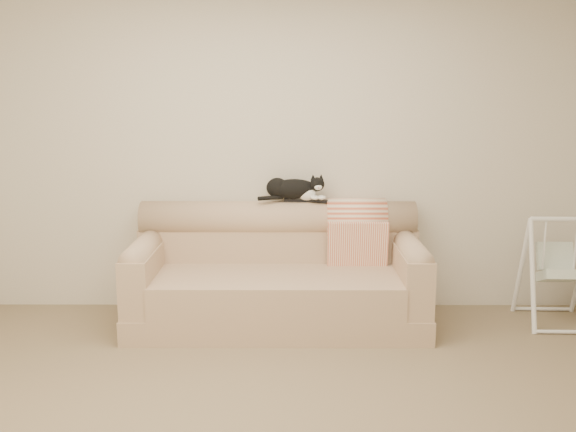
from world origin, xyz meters
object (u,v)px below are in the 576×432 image
object	(u,v)px
sofa	(278,278)
remote_a	(295,200)
remote_b	(317,201)
tuxedo_cat	(294,189)
baby_swing	(558,270)

from	to	relation	value
sofa	remote_a	distance (m)	0.63
sofa	remote_b	size ratio (longest dim) A/B	12.46
remote_a	tuxedo_cat	xyz separation A→B (m)	(-0.01, -0.01, 0.09)
remote_a	remote_b	world-z (taller)	remote_a
remote_b	sofa	bearing A→B (deg)	-142.98
remote_a	baby_swing	world-z (taller)	remote_a
sofa	remote_a	xyz separation A→B (m)	(0.14, 0.25, 0.56)
sofa	tuxedo_cat	xyz separation A→B (m)	(0.12, 0.25, 0.65)
sofa	remote_a	world-z (taller)	remote_a
sofa	tuxedo_cat	world-z (taller)	tuxedo_cat
remote_b	tuxedo_cat	bearing A→B (deg)	175.46
remote_b	remote_a	bearing A→B (deg)	173.26
remote_a	baby_swing	size ratio (longest dim) A/B	0.22
sofa	baby_swing	xyz separation A→B (m)	(2.13, -0.01, 0.06)
sofa	baby_swing	bearing A→B (deg)	-0.22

